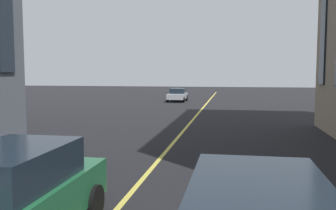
% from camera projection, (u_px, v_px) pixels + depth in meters
% --- Properties ---
extents(lane_centre_line, '(80.00, 0.16, 0.01)m').
position_uv_depth(lane_centre_line, '(180.00, 134.00, 19.20)').
color(lane_centre_line, '#D8C64C').
rests_on(lane_centre_line, ground_plane).
extents(car_green_parked_a, '(4.70, 2.14, 1.88)m').
position_uv_depth(car_green_parked_a, '(12.00, 197.00, 6.78)').
color(car_green_parked_a, '#1E6038').
rests_on(car_green_parked_a, ground_plane).
extents(car_silver_oncoming, '(3.90, 1.89, 1.40)m').
position_uv_depth(car_silver_oncoming, '(177.00, 95.00, 40.35)').
color(car_silver_oncoming, '#B7BABF').
rests_on(car_silver_oncoming, ground_plane).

